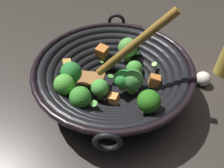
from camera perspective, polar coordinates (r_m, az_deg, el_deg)
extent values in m
plane|color=#332D28|center=(0.60, 0.29, -2.12)|extent=(4.00, 4.00, 0.00)
cylinder|color=black|center=(0.59, 0.29, -1.79)|extent=(0.13, 0.13, 0.01)
torus|color=black|center=(0.58, 0.30, -0.75)|extent=(0.19, 0.19, 0.03)
torus|color=black|center=(0.57, 0.30, -0.01)|extent=(0.22, 0.22, 0.03)
torus|color=black|center=(0.57, 0.30, 0.74)|extent=(0.25, 0.25, 0.03)
torus|color=black|center=(0.56, 0.31, 1.52)|extent=(0.28, 0.28, 0.03)
torus|color=black|center=(0.55, 0.31, 2.32)|extent=(0.31, 0.31, 0.03)
torus|color=black|center=(0.54, 0.32, 3.13)|extent=(0.34, 0.34, 0.03)
torus|color=black|center=(0.54, 0.32, 3.97)|extent=(0.37, 0.37, 0.03)
torus|color=black|center=(0.53, 0.33, 4.83)|extent=(0.39, 0.39, 0.01)
torus|color=black|center=(0.40, -1.16, -14.91)|extent=(0.04, 0.05, 0.05)
torus|color=black|center=(0.70, 1.17, 15.86)|extent=(0.04, 0.05, 0.05)
cylinder|color=#83AB50|center=(0.57, 2.86, -0.72)|extent=(0.03, 0.03, 0.02)
sphere|color=green|center=(0.55, 2.96, 1.28)|extent=(0.05, 0.05, 0.05)
cylinder|color=#75A348|center=(0.63, 4.01, 7.09)|extent=(0.03, 0.03, 0.02)
sphere|color=#53963E|center=(0.61, 4.16, 9.41)|extent=(0.05, 0.05, 0.05)
cylinder|color=#739C53|center=(0.55, -2.65, -3.24)|extent=(0.02, 0.03, 0.02)
sphere|color=green|center=(0.53, -2.75, -1.28)|extent=(0.04, 0.04, 0.04)
cylinder|color=#709D4E|center=(0.50, -7.88, -5.47)|extent=(0.03, 0.02, 0.02)
sphere|color=#36862A|center=(0.48, -8.19, -3.47)|extent=(0.05, 0.05, 0.05)
cylinder|color=#76AC4D|center=(0.46, 9.12, -6.90)|extent=(0.03, 0.03, 0.02)
sphere|color=#266B16|center=(0.44, 9.57, -4.47)|extent=(0.05, 0.05, 0.05)
cylinder|color=#82B645|center=(0.57, 5.25, -1.25)|extent=(0.03, 0.03, 0.02)
sphere|color=#3E863A|center=(0.54, 5.47, 1.06)|extent=(0.05, 0.05, 0.05)
cylinder|color=#79A042|center=(0.53, -11.85, -2.25)|extent=(0.03, 0.03, 0.02)
sphere|color=green|center=(0.51, -12.31, -0.13)|extent=(0.05, 0.05, 0.05)
cylinder|color=#57A43B|center=(0.61, 5.69, 2.04)|extent=(0.02, 0.02, 0.02)
sphere|color=#439535|center=(0.59, 5.88, 3.95)|extent=(0.04, 0.04, 0.04)
cylinder|color=#679F4E|center=(0.55, -10.17, 0.52)|extent=(0.03, 0.03, 0.02)
sphere|color=#277831|center=(0.53, -10.61, 3.00)|extent=(0.05, 0.05, 0.05)
cube|color=gold|center=(0.58, -11.63, 5.09)|extent=(0.03, 0.03, 0.03)
cube|color=#D78F4A|center=(0.60, 5.99, 4.08)|extent=(0.03, 0.03, 0.02)
cube|color=#CC7732|center=(0.55, 10.96, 0.79)|extent=(0.04, 0.04, 0.03)
cube|color=#D07E3C|center=(0.53, 0.48, -3.81)|extent=(0.03, 0.03, 0.03)
cube|color=#C56C2D|center=(0.63, -2.58, 8.45)|extent=(0.04, 0.03, 0.03)
cylinder|color=#56B247|center=(0.59, -0.38, 1.96)|extent=(0.02, 0.02, 0.01)
cylinder|color=#56B247|center=(0.62, 6.50, 8.11)|extent=(0.02, 0.02, 0.01)
cylinder|color=#56B247|center=(0.50, 10.93, -4.09)|extent=(0.02, 0.01, 0.01)
cylinder|color=#56B247|center=(0.47, -4.66, -5.08)|extent=(0.02, 0.02, 0.01)
cylinder|color=#56B247|center=(0.62, -2.64, 5.77)|extent=(0.01, 0.01, 0.01)
cylinder|color=#56B247|center=(0.63, 5.81, 10.61)|extent=(0.01, 0.01, 0.01)
cylinder|color=#99D166|center=(0.57, 11.01, 5.00)|extent=(0.02, 0.02, 0.01)
cube|color=brown|center=(0.57, -5.58, 1.29)|extent=(0.08, 0.09, 0.01)
cylinder|color=olive|center=(0.49, 5.49, 9.93)|extent=(0.11, 0.16, 0.19)
sphere|color=silver|center=(0.65, 22.58, 1.27)|extent=(0.04, 0.04, 0.04)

